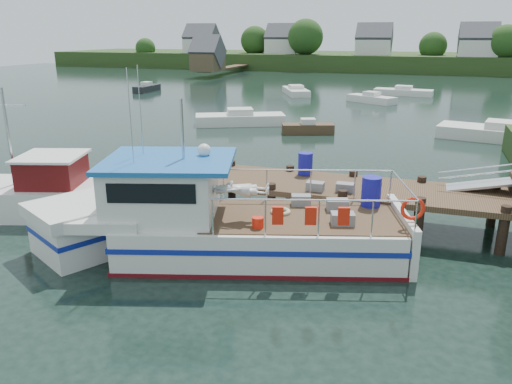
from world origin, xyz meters
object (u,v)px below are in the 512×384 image
(lobster_boat, at_px, (213,223))
(moored_e, at_px, (147,88))
(moored_far, at_px, (403,92))
(moored_d, at_px, (296,91))
(moored_a, at_px, (240,119))
(dock, at_px, (488,173))
(work_boat, at_px, (30,194))
(moored_rowboat, at_px, (308,128))
(moored_b, at_px, (371,99))
(moored_c, at_px, (504,134))

(lobster_boat, height_order, moored_e, lobster_boat)
(moored_far, relative_size, moored_d, 0.98)
(moored_a, bearing_deg, moored_d, 87.33)
(moored_d, bearing_deg, moored_a, -82.68)
(dock, bearing_deg, work_boat, -170.10)
(lobster_boat, relative_size, moored_e, 2.84)
(dock, xyz_separation_m, moored_e, (-33.39, 35.38, -1.81))
(lobster_boat, bearing_deg, moored_e, 106.11)
(moored_rowboat, xyz_separation_m, moored_d, (-6.35, 21.99, 0.01))
(moored_far, height_order, moored_e, moored_e)
(moored_d, distance_m, moored_e, 17.64)
(moored_rowboat, height_order, moored_a, moored_a)
(lobster_boat, relative_size, moored_far, 1.85)
(moored_rowboat, distance_m, moored_b, 17.67)
(moored_a, relative_size, moored_d, 1.07)
(work_boat, bearing_deg, dock, -7.11)
(moored_rowboat, bearing_deg, moored_a, 172.83)
(lobster_boat, height_order, moored_far, lobster_boat)
(moored_far, distance_m, moored_e, 29.55)
(moored_a, height_order, moored_d, moored_a)
(dock, relative_size, lobster_boat, 1.40)
(dock, xyz_separation_m, moored_d, (-15.97, 38.18, -1.85))
(dock, relative_size, moored_e, 3.96)
(moored_b, bearing_deg, moored_a, -120.83)
(moored_b, height_order, moored_e, moored_e)
(moored_far, bearing_deg, moored_rowboat, -111.49)
(dock, xyz_separation_m, work_boat, (-16.21, -2.83, -1.49))
(moored_rowboat, height_order, moored_c, moored_c)
(moored_a, bearing_deg, moored_e, 131.40)
(moored_c, bearing_deg, dock, -76.71)
(work_boat, relative_size, moored_rowboat, 2.42)
(dock, height_order, moored_e, dock)
(moored_c, height_order, moored_e, moored_c)
(work_boat, bearing_deg, moored_d, 72.65)
(lobster_boat, distance_m, moored_a, 23.24)
(lobster_boat, bearing_deg, moored_a, 91.51)
(moored_b, bearing_deg, work_boat, -107.54)
(lobster_boat, height_order, moored_a, lobster_boat)
(work_boat, distance_m, moored_b, 37.62)
(moored_c, bearing_deg, lobster_boat, -94.01)
(dock, height_order, moored_b, dock)
(moored_c, height_order, moored_d, moored_c)
(dock, relative_size, moored_d, 2.54)
(moored_b, distance_m, moored_d, 9.92)
(moored_a, distance_m, moored_e, 25.16)
(dock, xyz_separation_m, moored_far, (-4.42, 41.18, -1.85))
(work_boat, xyz_separation_m, moored_far, (11.80, 44.01, -0.36))
(dock, distance_m, moored_far, 41.46)
(lobster_boat, height_order, work_boat, lobster_boat)
(moored_rowboat, relative_size, moored_b, 0.72)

